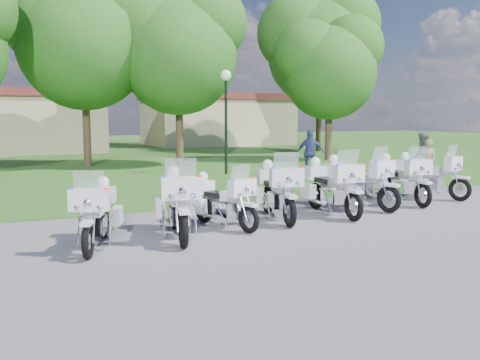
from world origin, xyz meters
name	(u,v)px	position (x,y,z in m)	size (l,w,h in m)	color
ground	(277,226)	(0.00, 0.00, 0.00)	(100.00, 100.00, 0.00)	#5A5A5F
grass_lawn	(86,151)	(0.00, 27.00, 0.00)	(100.00, 48.00, 0.01)	#2E551B
motorcycle_0	(97,213)	(-4.03, -0.12, 0.65)	(1.27, 2.22, 1.56)	black
motorcycle_1	(177,202)	(-2.36, 0.03, 0.72)	(1.18, 2.52, 1.72)	black
motorcycle_2	(221,200)	(-1.15, 0.52, 0.61)	(1.12, 2.12, 1.47)	black
motorcycle_3	(276,190)	(0.42, 0.81, 0.71)	(1.15, 2.49, 1.69)	black
motorcycle_4	(330,186)	(2.01, 0.81, 0.71)	(0.89, 2.53, 1.70)	black
motorcycle_5	(356,181)	(3.16, 1.27, 0.72)	(1.27, 2.49, 1.71)	black
motorcycle_6	(401,178)	(4.88, 1.45, 0.70)	(0.97, 2.47, 1.66)	black
motorcycle_7	(427,175)	(6.24, 1.80, 0.69)	(1.32, 2.36, 1.65)	black
lamp_post	(226,96)	(3.11, 10.05, 3.26)	(0.44, 0.44, 4.34)	black
tree_1	(82,31)	(-1.72, 15.77, 6.35)	(7.20, 6.14, 9.59)	#38281C
tree_2	(177,45)	(2.46, 14.39, 5.81)	(6.59, 5.62, 8.78)	#38281C
tree_3	(329,64)	(10.86, 14.00, 5.18)	(5.87, 5.01, 7.83)	#38281C
tree_4	(319,44)	(14.10, 19.94, 7.11)	(8.06, 6.88, 10.74)	#38281C
building_east	(217,119)	(11.00, 30.00, 2.07)	(11.44, 7.28, 4.10)	tan
bystander_a	(427,162)	(8.31, 3.94, 0.82)	(0.60, 0.39, 1.64)	#87805C
bystander_b	(422,157)	(8.78, 4.68, 0.93)	(0.90, 0.70, 1.86)	slate
bystander_c	(310,153)	(6.01, 8.07, 0.94)	(1.10, 0.46, 1.88)	navy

